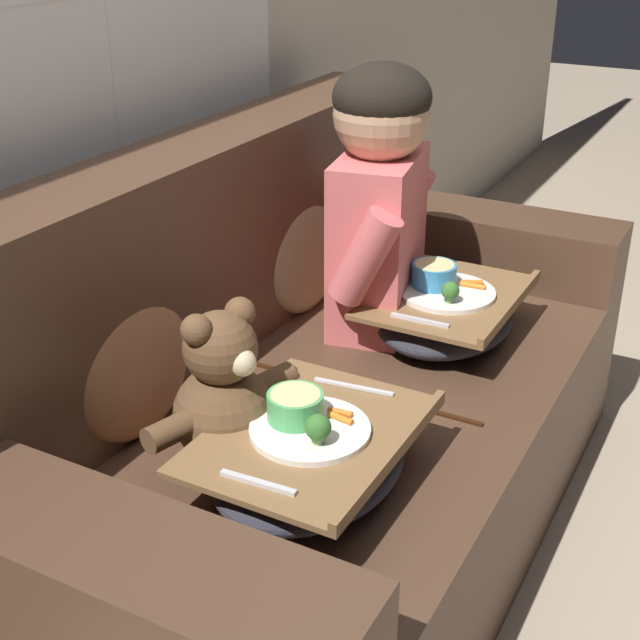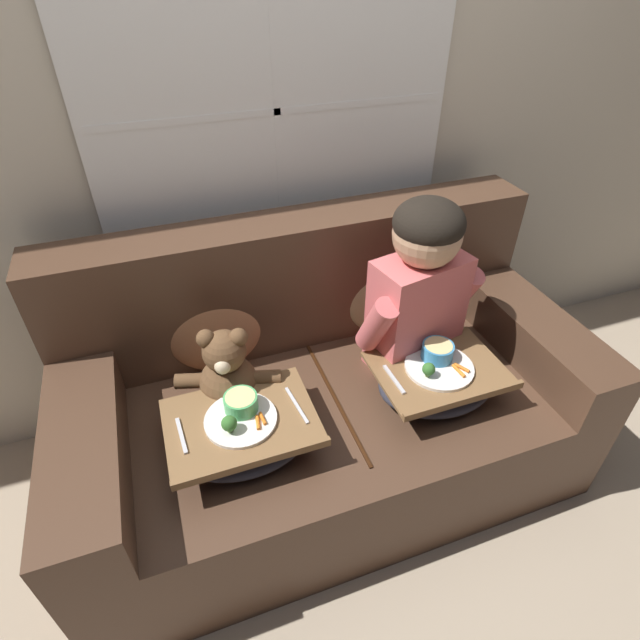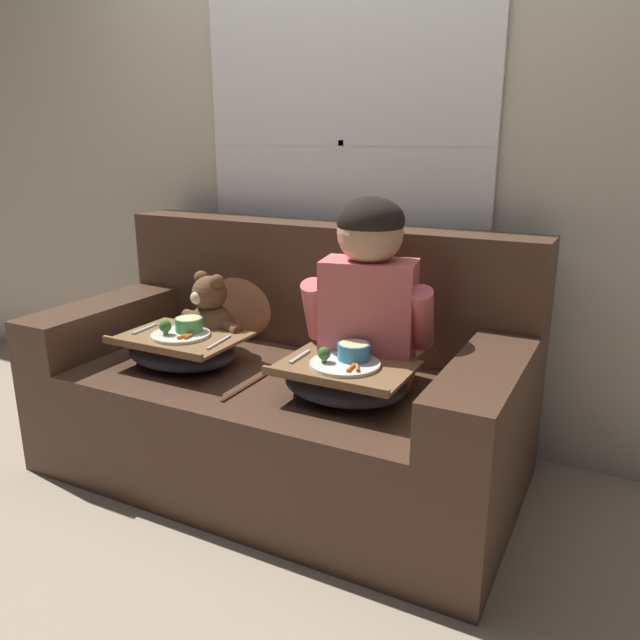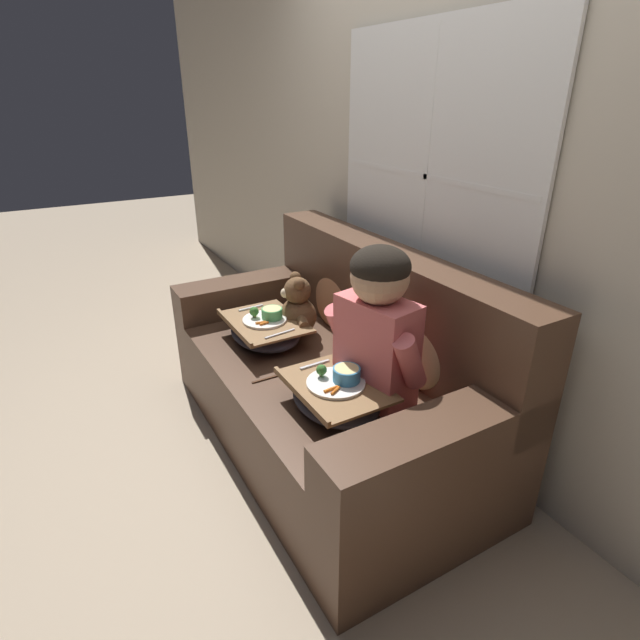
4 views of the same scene
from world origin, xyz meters
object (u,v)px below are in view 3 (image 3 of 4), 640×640
(throw_pillow_behind_child, at_px, (391,316))
(teddy_bear, at_px, (210,318))
(child_figure, at_px, (369,283))
(lap_tray_child, at_px, (345,380))
(couch, at_px, (288,387))
(lap_tray_teddy, at_px, (182,349))
(throw_pillow_behind_teddy, at_px, (243,295))

(throw_pillow_behind_child, xyz_separation_m, teddy_bear, (-0.71, -0.24, -0.04))
(child_figure, relative_size, lap_tray_child, 1.49)
(couch, xyz_separation_m, throw_pillow_behind_child, (0.35, 0.22, 0.29))
(throw_pillow_behind_child, xyz_separation_m, lap_tray_teddy, (-0.71, -0.43, -0.12))
(couch, bearing_deg, child_figure, -3.34)
(throw_pillow_behind_teddy, relative_size, child_figure, 0.59)
(throw_pillow_behind_child, bearing_deg, lap_tray_child, -89.98)
(couch, height_order, throw_pillow_behind_teddy, couch)
(couch, xyz_separation_m, lap_tray_teddy, (-0.35, -0.21, 0.17))
(child_figure, bearing_deg, couch, 176.66)
(child_figure, bearing_deg, lap_tray_teddy, -164.80)
(lap_tray_child, xyz_separation_m, lap_tray_teddy, (-0.71, -0.00, -0.00))
(child_figure, height_order, lap_tray_teddy, child_figure)
(throw_pillow_behind_teddy, bearing_deg, teddy_bear, -90.31)
(throw_pillow_behind_child, height_order, teddy_bear, throw_pillow_behind_child)
(couch, bearing_deg, lap_tray_teddy, -148.94)
(lap_tray_child, bearing_deg, child_figure, 89.98)
(throw_pillow_behind_child, xyz_separation_m, lap_tray_child, (0.00, -0.43, -0.12))
(couch, height_order, lap_tray_child, couch)
(throw_pillow_behind_child, distance_m, throw_pillow_behind_teddy, 0.71)
(throw_pillow_behind_teddy, xyz_separation_m, teddy_bear, (-0.00, -0.24, -0.04))
(couch, height_order, child_figure, child_figure)
(throw_pillow_behind_child, relative_size, lap_tray_child, 0.90)
(couch, relative_size, lap_tray_teddy, 3.95)
(throw_pillow_behind_teddy, xyz_separation_m, child_figure, (0.71, -0.24, 0.18))
(lap_tray_teddy, bearing_deg, child_figure, 15.20)
(lap_tray_child, distance_m, lap_tray_teddy, 0.71)
(couch, relative_size, throw_pillow_behind_child, 4.56)
(couch, distance_m, lap_tray_child, 0.45)
(throw_pillow_behind_child, height_order, lap_tray_child, throw_pillow_behind_child)
(lap_tray_teddy, bearing_deg, couch, 31.06)
(throw_pillow_behind_teddy, bearing_deg, lap_tray_child, -31.17)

